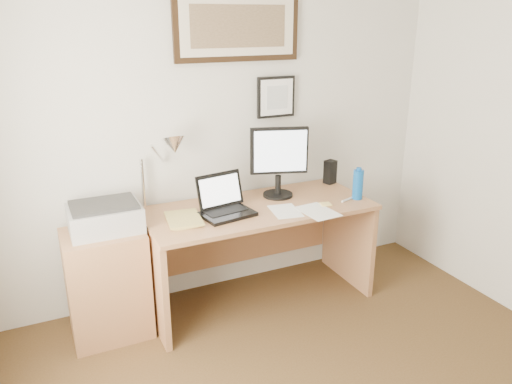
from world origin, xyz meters
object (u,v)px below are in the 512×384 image
water_bottle (358,185)px  book (167,221)px  desk (254,233)px  printer (105,217)px  side_cabinet (108,284)px  laptop (225,205)px  lcd_monitor (279,159)px

water_bottle → book: water_bottle is taller
desk → printer: (-1.04, 0.00, 0.30)m
side_cabinet → printer: 0.46m
laptop → book: bearing=179.8°
laptop → lcd_monitor: (0.49, 0.15, 0.23)m
desk → laptop: bearing=-158.9°
desk → water_bottle: bearing=-18.6°
laptop → water_bottle: bearing=-8.1°
book → printer: printer is taller
desk → laptop: 0.41m
laptop → desk: bearing=21.1°
water_bottle → printer: size_ratio=0.49×
lcd_monitor → laptop: bearing=-163.2°
book → water_bottle: bearing=-5.8°
book → lcd_monitor: bearing=9.3°
water_bottle → desk: size_ratio=0.14×
water_bottle → desk: water_bottle is taller
side_cabinet → book: 0.57m
laptop → printer: bearing=172.5°
side_cabinet → water_bottle: (1.79, -0.21, 0.49)m
desk → laptop: size_ratio=4.27×
water_bottle → laptop: 1.00m
book → laptop: (0.40, -0.00, 0.05)m
desk → printer: bearing=180.0°
side_cabinet → printer: (0.03, 0.04, 0.45)m
desk → laptop: (-0.27, -0.10, 0.29)m
book → side_cabinet: bearing=170.9°
book → desk: book is taller
desk → lcd_monitor: bearing=11.5°
side_cabinet → book: book is taller
lcd_monitor → printer: lcd_monitor is taller
laptop → lcd_monitor: 0.56m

